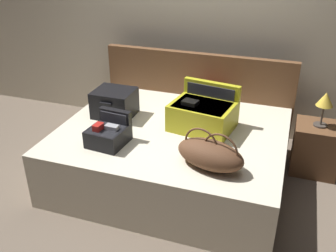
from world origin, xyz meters
name	(u,v)px	position (x,y,z in m)	size (l,w,h in m)	color
ground_plane	(158,201)	(0.00, 0.00, 0.00)	(12.00, 12.00, 0.00)	#6B5B4C
back_wall	(207,21)	(0.00, 1.65, 1.30)	(8.00, 0.10, 2.60)	beige
bed	(172,154)	(0.00, 0.40, 0.27)	(2.08, 1.69, 0.54)	beige
headboard	(197,97)	(0.00, 1.28, 0.52)	(2.12, 0.08, 1.03)	brown
hard_case_large	(203,114)	(0.26, 0.53, 0.69)	(0.62, 0.53, 0.40)	gold
hard_case_medium	(115,103)	(-0.64, 0.51, 0.68)	(0.39, 0.37, 0.27)	black
hard_case_small	(108,133)	(-0.45, -0.02, 0.64)	(0.33, 0.35, 0.27)	black
duffel_bag	(210,154)	(0.47, -0.10, 0.66)	(0.61, 0.42, 0.32)	brown
pillow_near_headboard	(209,97)	(0.19, 1.08, 0.62)	(0.38, 0.27, 0.15)	maroon
nightstand	(315,148)	(1.32, 0.99, 0.26)	(0.44, 0.40, 0.51)	brown
table_lamp	(325,101)	(1.32, 0.99, 0.77)	(0.16, 0.16, 0.35)	#3F3833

